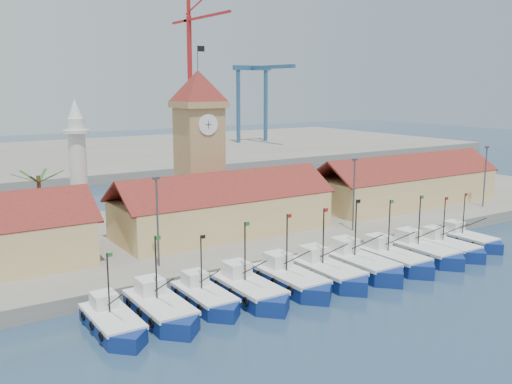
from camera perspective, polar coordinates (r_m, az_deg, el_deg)
ground at (r=55.16m, az=7.27°, el=-9.94°), size 400.00×400.00×0.00m
quay at (r=73.97m, az=-4.83°, el=-3.93°), size 140.00×32.00×1.50m
terminal at (r=154.03m, az=-20.21°, el=3.15°), size 240.00×80.00×2.00m
boat_0 at (r=47.61m, az=-14.05°, el=-12.71°), size 3.23×8.86×6.70m
boat_1 at (r=49.22m, az=-9.41°, el=-11.64°), size 3.58×9.82×7.43m
boat_2 at (r=51.45m, az=-5.01°, el=-10.61°), size 3.24×8.86×6.71m
boat_3 at (r=52.74m, az=-0.56°, el=-9.93°), size 3.63×9.95×7.53m
boat_4 at (r=55.44m, az=3.64°, el=-8.90°), size 3.68×10.09×7.63m
boat_5 at (r=57.88m, az=7.27°, el=-8.10°), size 3.72×10.20×7.72m
boat_6 at (r=60.75m, az=10.46°, el=-7.24°), size 3.92×10.73×8.12m
boat_7 at (r=63.53m, az=13.64°, el=-6.62°), size 3.69×10.11×7.65m
boat_8 at (r=67.05m, az=16.46°, el=-5.85°), size 3.67×10.04×7.60m
boat_9 at (r=70.00m, az=18.69°, el=-5.34°), size 3.37×9.24×6.99m
boat_10 at (r=74.31m, az=20.42°, el=-4.55°), size 3.27×8.96×6.78m
hall_center at (r=69.80m, az=-3.32°, el=-2.06°), size 27.04×10.13×7.61m
hall_right at (r=89.74m, az=14.71°, el=0.45°), size 31.20×10.13×7.61m
clock_tower at (r=73.74m, az=-5.71°, el=4.86°), size 5.80×5.80×22.70m
minaret at (r=70.39m, az=-17.35°, el=2.33°), size 3.00×3.00×16.30m
palm_tree at (r=67.87m, az=-20.78°, el=-1.16°), size 5.60×5.03×8.39m
lamp_posts at (r=62.88m, az=0.68°, el=-1.14°), size 80.70×0.25×9.03m
crane_red_right at (r=160.17m, az=-6.43°, el=12.84°), size 1.00×32.11×42.71m
gantry at (r=174.43m, az=0.22°, el=10.87°), size 13.00×22.00×23.20m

